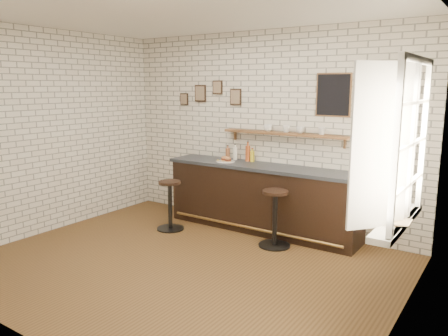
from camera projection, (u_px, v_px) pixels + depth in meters
The scene contains 21 objects.
ground at pixel (183, 265), 5.39m from camera, with size 5.00×5.00×0.00m, color brown.
bar_counter at pixel (262, 198), 6.59m from camera, with size 3.10×0.65×1.01m.
sandwich_plate at pixel (226, 161), 6.79m from camera, with size 0.28×0.28×0.01m, color white.
ciabatta_sandwich at pixel (226, 159), 6.77m from camera, with size 0.21×0.14×0.07m.
potato_chips at pixel (225, 161), 6.79m from camera, with size 0.27×0.18×0.00m.
bitters_bottle_brown at pixel (228, 153), 7.04m from camera, with size 0.07×0.07×0.23m.
bitters_bottle_white at pixel (235, 153), 6.96m from camera, with size 0.07×0.07×0.26m.
bitters_bottle_amber at pixel (248, 153), 6.82m from camera, with size 0.08×0.08×0.31m.
condiment_bottle_yellow at pixel (252, 156), 6.78m from camera, with size 0.07×0.07×0.21m.
bar_stool_left at pixel (170, 204), 6.66m from camera, with size 0.42×0.42×0.76m.
bar_stool_right at pixel (275, 217), 5.94m from camera, with size 0.44×0.44×0.79m.
wall_shelf at pixel (284, 134), 6.44m from camera, with size 2.00×0.18×0.18m.
shelf_cup_a at pixel (268, 128), 6.57m from camera, with size 0.13×0.13×0.11m, color white.
shelf_cup_b at pixel (286, 129), 6.41m from camera, with size 0.11×0.11×0.10m, color white.
shelf_cup_c at pixel (300, 130), 6.28m from camera, with size 0.12×0.12×0.09m, color white.
shelf_cup_d at pixel (322, 131), 6.11m from camera, with size 0.11×0.11×0.10m, color white.
back_wall_decor at pixel (277, 95), 6.50m from camera, with size 2.96×0.02×0.56m.
window_sill at pixel (397, 222), 4.14m from camera, with size 0.20×1.35×0.06m.
casement_window at pixel (398, 143), 4.03m from camera, with size 0.40×1.30×1.56m.
book_lower at pixel (391, 222), 4.01m from camera, with size 0.15×0.20×0.02m, color tan.
book_upper at pixel (391, 220), 4.00m from camera, with size 0.17×0.23×0.02m, color tan.
Camera 1 is at (3.26, -3.92, 2.17)m, focal length 35.00 mm.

